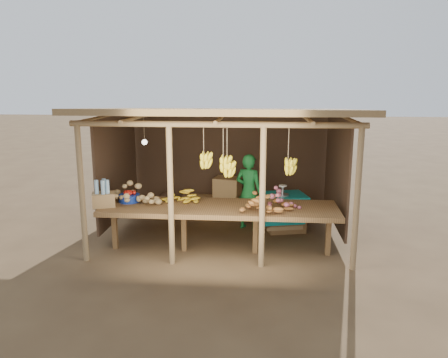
{
  "coord_description": "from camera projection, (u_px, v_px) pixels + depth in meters",
  "views": [
    {
      "loc": [
        0.64,
        -7.87,
        2.8
      ],
      "look_at": [
        0.0,
        0.0,
        1.05
      ],
      "focal_mm": 35.0,
      "sensor_mm": 36.0,
      "label": 1
    }
  ],
  "objects": [
    {
      "name": "stall_structure",
      "position": [
        226.0,
        132.0,
        7.92
      ],
      "size": [
        4.7,
        3.5,
        2.43
      ],
      "color": "#91724B",
      "rests_on": "ground"
    },
    {
      "name": "onion_heap",
      "position": [
        274.0,
        198.0,
        7.02
      ],
      "size": [
        0.83,
        0.51,
        0.36
      ],
      "primitive_type": null,
      "rotation": [
        0.0,
        0.0,
        0.02
      ],
      "color": "#A55060",
      "rests_on": "counter"
    },
    {
      "name": "sweet_potato_heap",
      "position": [
        263.0,
        200.0,
        6.92
      ],
      "size": [
        0.91,
        0.59,
        0.35
      ],
      "primitive_type": null,
      "rotation": [
        0.0,
        0.0,
        0.08
      ],
      "color": "#9F6128",
      "rests_on": "counter"
    },
    {
      "name": "bottle_box",
      "position": [
        103.0,
        196.0,
        7.17
      ],
      "size": [
        0.44,
        0.39,
        0.46
      ],
      "color": "#9F7747",
      "rests_on": "counter"
    },
    {
      "name": "tomato_basin",
      "position": [
        129.0,
        197.0,
        7.47
      ],
      "size": [
        0.36,
        0.36,
        0.19
      ],
      "rotation": [
        0.0,
        0.0,
        0.43
      ],
      "color": "navy",
      "rests_on": "counter"
    },
    {
      "name": "tarp_crate",
      "position": [
        284.0,
        211.0,
        8.41
      ],
      "size": [
        0.91,
        0.83,
        0.92
      ],
      "color": "brown",
      "rests_on": "ground"
    },
    {
      "name": "counter",
      "position": [
        219.0,
        210.0,
        7.23
      ],
      "size": [
        3.9,
        1.05,
        0.8
      ],
      "color": "brown",
      "rests_on": "ground"
    },
    {
      "name": "ground",
      "position": [
        224.0,
        233.0,
        8.32
      ],
      "size": [
        60.0,
        60.0,
        0.0
      ],
      "primitive_type": "plane",
      "color": "brown",
      "rests_on": "ground"
    },
    {
      "name": "carton_stack",
      "position": [
        218.0,
        200.0,
        9.23
      ],
      "size": [
        1.16,
        0.49,
        0.84
      ],
      "color": "#9F7747",
      "rests_on": "ground"
    },
    {
      "name": "vendor",
      "position": [
        249.0,
        192.0,
        8.4
      ],
      "size": [
        0.64,
        0.54,
        1.48
      ],
      "primitive_type": "imported",
      "rotation": [
        0.0,
        0.0,
        2.72
      ],
      "color": "#186C2B",
      "rests_on": "ground"
    },
    {
      "name": "burlap_sacks",
      "position": [
        176.0,
        204.0,
        9.24
      ],
      "size": [
        0.9,
        0.47,
        0.64
      ],
      "color": "#442F1F",
      "rests_on": "ground"
    },
    {
      "name": "banana_pile",
      "position": [
        182.0,
        192.0,
        7.45
      ],
      "size": [
        0.58,
        0.39,
        0.34
      ],
      "primitive_type": null,
      "rotation": [
        0.0,
        0.0,
        0.12
      ],
      "color": "gold",
      "rests_on": "counter"
    },
    {
      "name": "potato_heap",
      "position": [
        131.0,
        193.0,
        7.32
      ],
      "size": [
        1.04,
        0.68,
        0.37
      ],
      "primitive_type": null,
      "rotation": [
        0.0,
        0.0,
        -0.09
      ],
      "color": "#A58755",
      "rests_on": "counter"
    }
  ]
}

